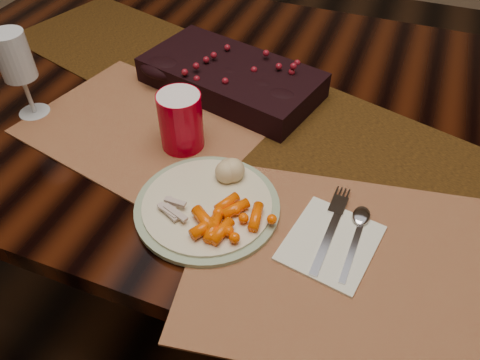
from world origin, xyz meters
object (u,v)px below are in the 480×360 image
at_px(mashed_potatoes, 227,165).
at_px(turkey_shreds, 171,204).
at_px(placemat_main, 353,265).
at_px(dinner_plate, 207,206).
at_px(dining_table, 278,227).
at_px(red_cup, 181,121).
at_px(centerpiece, 231,74).
at_px(baby_carrots, 235,220).
at_px(wine_glass, 21,76).
at_px(napkin, 331,243).

relative_size(mashed_potatoes, turkey_shreds, 1.25).
height_order(placemat_main, dinner_plate, dinner_plate).
relative_size(dining_table, turkey_shreds, 27.28).
bearing_deg(red_cup, centerpiece, 86.16).
height_order(dinner_plate, baby_carrots, baby_carrots).
bearing_deg(dining_table, placemat_main, -58.65).
relative_size(mashed_potatoes, red_cup, 0.74).
height_order(baby_carrots, wine_glass, wine_glass).
bearing_deg(mashed_potatoes, napkin, -19.57).
relative_size(mashed_potatoes, napkin, 0.55).
relative_size(dining_table, red_cup, 16.26).
relative_size(baby_carrots, mashed_potatoes, 1.47).
bearing_deg(wine_glass, dining_table, 21.85).
xyz_separation_m(dining_table, centerpiece, (-0.14, 0.03, 0.42)).
bearing_deg(baby_carrots, napkin, 10.74).
bearing_deg(turkey_shreds, mashed_potatoes, 62.64).
relative_size(baby_carrots, wine_glass, 0.68).
xyz_separation_m(dinner_plate, turkey_shreds, (-0.05, -0.03, 0.02)).
distance_m(placemat_main, turkey_shreds, 0.30).
bearing_deg(napkin, centerpiece, 141.73).
bearing_deg(red_cup, wine_glass, -176.96).
xyz_separation_m(placemat_main, wine_glass, (-0.69, 0.14, 0.09)).
height_order(placemat_main, turkey_shreds, turkey_shreds).
distance_m(dining_table, baby_carrots, 0.53).
xyz_separation_m(dinner_plate, wine_glass, (-0.44, 0.12, 0.08)).
relative_size(turkey_shreds, napkin, 0.44).
bearing_deg(dining_table, wine_glass, -158.15).
xyz_separation_m(baby_carrots, wine_glass, (-0.50, 0.14, 0.06)).
relative_size(dining_table, dinner_plate, 7.50).
bearing_deg(centerpiece, baby_carrots, -67.04).
bearing_deg(napkin, baby_carrots, -159.17).
bearing_deg(placemat_main, centerpiece, 123.89).
height_order(centerpiece, napkin, centerpiece).
xyz_separation_m(placemat_main, napkin, (-0.04, 0.02, 0.00)).
height_order(placemat_main, baby_carrots, baby_carrots).
bearing_deg(centerpiece, napkin, -48.36).
bearing_deg(turkey_shreds, napkin, 7.32).
bearing_deg(red_cup, turkey_shreds, -69.71).
distance_m(dining_table, red_cup, 0.49).
distance_m(dinner_plate, napkin, 0.21).
bearing_deg(placemat_main, dining_table, 112.00).
relative_size(centerpiece, red_cup, 3.40).
bearing_deg(mashed_potatoes, dinner_plate, -94.22).
bearing_deg(baby_carrots, red_cup, 136.74).
distance_m(baby_carrots, turkey_shreds, 0.11).
bearing_deg(wine_glass, baby_carrots, -15.84).
distance_m(placemat_main, red_cup, 0.40).
distance_m(baby_carrots, wine_glass, 0.53).
xyz_separation_m(dining_table, placemat_main, (0.20, -0.33, 0.38)).
bearing_deg(dinner_plate, napkin, 0.46).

